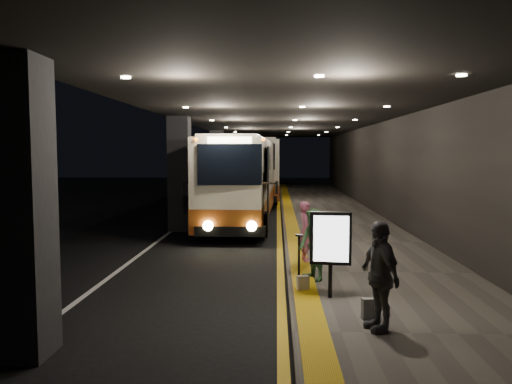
{
  "coord_description": "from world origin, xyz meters",
  "views": [
    {
      "loc": [
        2.25,
        -15.07,
        3.01
      ],
      "look_at": [
        1.55,
        1.57,
        1.7
      ],
      "focal_mm": 35.0,
      "sensor_mm": 36.0,
      "label": 1
    }
  ],
  "objects": [
    {
      "name": "bag_plain",
      "position": [
        2.8,
        -4.82,
        0.3
      ],
      "size": [
        0.27,
        0.2,
        0.3
      ],
      "primitive_type": "cube",
      "rotation": [
        0.0,
        0.0,
        0.29
      ],
      "color": "silver",
      "rests_on": "sidewalk"
    },
    {
      "name": "passenger_waiting_grey",
      "position": [
        3.9,
        -7.1,
        1.04
      ],
      "size": [
        0.83,
        1.16,
        1.79
      ],
      "primitive_type": "imported",
      "rotation": [
        0.0,
        0.0,
        -1.26
      ],
      "color": "#4C4B50",
      "rests_on": "sidewalk"
    },
    {
      "name": "sidewalk",
      "position": [
        4.75,
        5.0,
        0.07
      ],
      "size": [
        4.5,
        50.0,
        0.15
      ],
      "primitive_type": "cube",
      "color": "#514C44",
      "rests_on": "ground"
    },
    {
      "name": "coach_main",
      "position": [
        0.76,
        6.14,
        1.69
      ],
      "size": [
        2.67,
        11.37,
        3.52
      ],
      "rotation": [
        0.0,
        0.0,
        -0.03
      ],
      "color": "beige",
      "rests_on": "ground"
    },
    {
      "name": "kerb_stripe_yellow",
      "position": [
        2.35,
        5.0,
        0.01
      ],
      "size": [
        0.18,
        50.0,
        0.01
      ],
      "primitive_type": "cube",
      "color": "gold",
      "rests_on": "ground"
    },
    {
      "name": "info_sign",
      "position": [
        3.31,
        -5.35,
        1.3
      ],
      "size": [
        0.81,
        0.21,
        1.71
      ],
      "rotation": [
        0.0,
        0.0,
        -0.13
      ],
      "color": "black",
      "rests_on": "sidewalk"
    },
    {
      "name": "lane_line_white",
      "position": [
        -1.8,
        5.0,
        0.01
      ],
      "size": [
        0.12,
        50.0,
        0.01
      ],
      "primitive_type": "cube",
      "color": "silver",
      "rests_on": "ground"
    },
    {
      "name": "passenger_waiting_green",
      "position": [
        3.08,
        -3.99,
        0.96
      ],
      "size": [
        0.79,
        0.92,
        1.62
      ],
      "primitive_type": "imported",
      "rotation": [
        0.0,
        0.0,
        -1.1
      ],
      "color": "#437A44",
      "rests_on": "sidewalk"
    },
    {
      "name": "coach_third",
      "position": [
        0.93,
        30.43,
        1.74
      ],
      "size": [
        2.43,
        11.53,
        3.62
      ],
      "rotation": [
        0.0,
        0.0,
        -0.0
      ],
      "color": "beige",
      "rests_on": "ground"
    },
    {
      "name": "bag_polka",
      "position": [
        3.87,
        -6.6,
        0.33
      ],
      "size": [
        0.32,
        0.18,
        0.37
      ],
      "primitive_type": "cube",
      "rotation": [
        0.0,
        0.0,
        0.19
      ],
      "color": "black",
      "rests_on": "sidewalk"
    },
    {
      "name": "passenger_boarding",
      "position": [
        3.02,
        -2.0,
        0.94
      ],
      "size": [
        0.49,
        0.64,
        1.59
      ],
      "primitive_type": "imported",
      "rotation": [
        0.0,
        0.0,
        1.77
      ],
      "color": "#D5638C",
      "rests_on": "sidewalk"
    },
    {
      "name": "ground",
      "position": [
        0.0,
        0.0,
        0.0
      ],
      "size": [
        90.0,
        90.0,
        0.0
      ],
      "primitive_type": "plane",
      "color": "black"
    },
    {
      "name": "coach_second",
      "position": [
        1.06,
        17.23,
        1.8
      ],
      "size": [
        2.67,
        11.94,
        3.74
      ],
      "rotation": [
        0.0,
        0.0,
        0.02
      ],
      "color": "beige",
      "rests_on": "ground"
    },
    {
      "name": "canopy",
      "position": [
        2.5,
        5.0,
        4.6
      ],
      "size": [
        9.0,
        50.0,
        0.4
      ],
      "primitive_type": "cube",
      "color": "black",
      "rests_on": "support_columns"
    },
    {
      "name": "support_columns",
      "position": [
        -1.5,
        4.0,
        2.2
      ],
      "size": [
        0.8,
        24.8,
        4.4
      ],
      "color": "black",
      "rests_on": "ground"
    },
    {
      "name": "stanchion_post",
      "position": [
        2.75,
        -4.01,
        0.66
      ],
      "size": [
        0.05,
        0.05,
        1.02
      ],
      "primitive_type": "cylinder",
      "color": "black",
      "rests_on": "sidewalk"
    },
    {
      "name": "tactile_strip",
      "position": [
        2.85,
        5.0,
        0.16
      ],
      "size": [
        0.5,
        50.0,
        0.01
      ],
      "primitive_type": "cube",
      "color": "gold",
      "rests_on": "sidewalk"
    },
    {
      "name": "terminal_wall",
      "position": [
        7.0,
        5.0,
        3.0
      ],
      "size": [
        0.1,
        50.0,
        6.0
      ],
      "primitive_type": "cube",
      "color": "black",
      "rests_on": "ground"
    }
  ]
}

